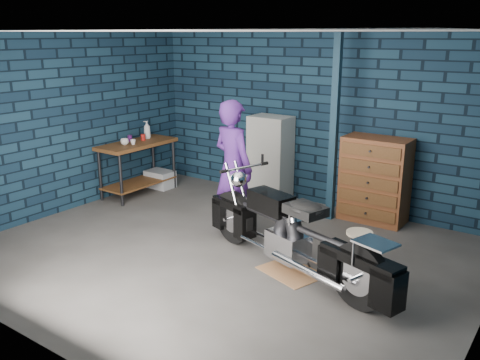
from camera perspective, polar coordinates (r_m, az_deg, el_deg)
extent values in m
plane|color=#504D4B|center=(6.49, -1.98, -8.25)|extent=(6.00, 6.00, 0.00)
cube|color=#0E1F2F|center=(8.15, 8.64, 6.59)|extent=(6.00, 0.02, 2.70)
cube|color=#0E1F2F|center=(8.19, -19.17, 5.93)|extent=(0.02, 5.00, 2.70)
cube|color=white|center=(5.91, -2.25, 16.35)|extent=(6.00, 5.00, 0.02)
cube|color=#122A3A|center=(7.43, 10.52, 5.58)|extent=(0.10, 0.10, 2.70)
cube|color=brown|center=(8.86, -11.34, 1.30)|extent=(0.60, 1.40, 0.91)
cube|color=#996743|center=(6.04, 5.74, -10.22)|extent=(0.82, 0.71, 0.01)
imported|color=#431D6D|center=(6.90, -0.77, 1.42)|extent=(0.76, 0.59, 1.85)
cube|color=#989CA1|center=(9.26, -8.97, 0.12)|extent=(0.49, 0.35, 0.30)
cube|color=beige|center=(8.38, 3.39, 2.44)|extent=(0.65, 0.46, 1.39)
cube|color=brown|center=(7.64, 14.87, 0.00)|extent=(0.94, 0.52, 1.25)
imported|color=beige|center=(8.59, -12.83, 4.21)|extent=(0.14, 0.14, 0.10)
imported|color=beige|center=(8.57, -11.91, 4.19)|extent=(0.10, 0.10, 0.08)
cylinder|color=#4E1862|center=(8.85, -12.27, 4.61)|extent=(0.09, 0.09, 0.11)
cylinder|color=#A41B15|center=(8.88, -10.83, 4.74)|extent=(0.10, 0.10, 0.11)
imported|color=#989CA1|center=(9.02, -10.40, 5.58)|extent=(0.16, 0.16, 0.31)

